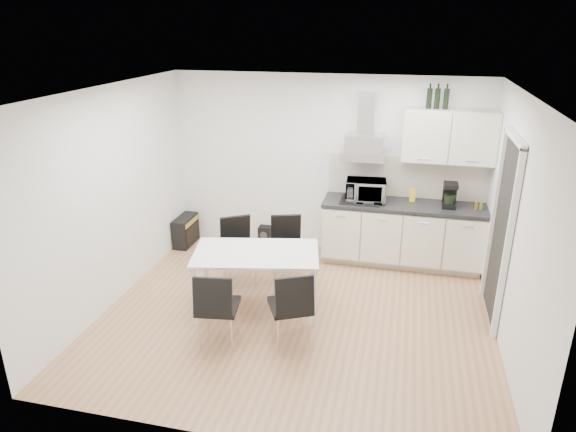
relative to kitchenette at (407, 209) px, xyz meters
name	(u,v)px	position (x,y,z in m)	size (l,w,h in m)	color
ground	(296,315)	(-1.19, -1.73, -0.83)	(4.50, 4.50, 0.00)	tan
wall_back	(326,166)	(-1.19, 0.27, 0.47)	(4.50, 0.10, 2.60)	white
wall_front	(239,305)	(-1.19, -3.73, 0.47)	(4.50, 0.10, 2.60)	white
wall_left	(112,198)	(-3.44, -1.73, 0.47)	(0.10, 4.00, 2.60)	white
wall_right	(516,231)	(1.06, -1.73, 0.47)	(0.10, 4.00, 2.60)	white
ceiling	(298,92)	(-1.19, -1.73, 1.77)	(4.50, 4.50, 0.00)	white
doorway	(500,233)	(1.02, -1.18, 0.22)	(0.08, 1.04, 2.10)	white
kitchenette	(407,209)	(0.00, 0.00, 0.00)	(2.22, 0.64, 2.52)	beige
dining_table	(256,258)	(-1.68, -1.68, -0.16)	(1.58, 1.10, 0.75)	white
chair_far_left	(239,252)	(-2.09, -1.09, -0.39)	(0.44, 0.50, 0.88)	black
chair_far_right	(287,251)	(-1.49, -0.91, -0.39)	(0.44, 0.50, 0.88)	black
chair_near_left	(218,307)	(-1.87, -2.46, -0.39)	(0.44, 0.50, 0.88)	black
chair_near_right	(290,307)	(-1.13, -2.27, -0.39)	(0.44, 0.50, 0.88)	black
guitar_amp	(186,231)	(-3.30, -0.08, -0.61)	(0.24, 0.54, 0.45)	black
floor_speaker	(265,236)	(-2.10, 0.17, -0.68)	(0.18, 0.16, 0.30)	black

